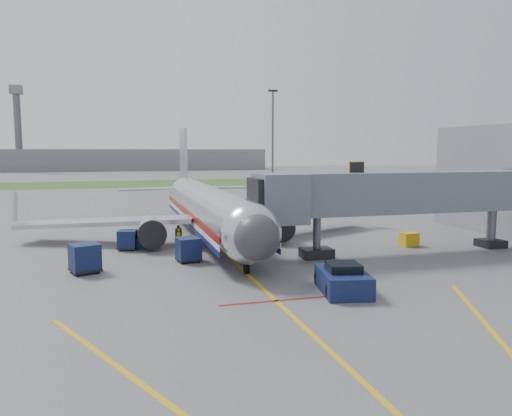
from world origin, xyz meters
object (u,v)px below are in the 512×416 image
object	(u,v)px
airliner	(208,208)
ramp_worker	(179,238)
pushback_tug	(343,280)
belt_loader	(142,239)

from	to	relation	value
airliner	ramp_worker	bearing A→B (deg)	-130.04
pushback_tug	belt_loader	distance (m)	19.52
pushback_tug	ramp_worker	bearing A→B (deg)	114.76
airliner	belt_loader	xyz separation A→B (m)	(-5.86, -1.90, -2.14)
pushback_tug	airliner	bearing A→B (deg)	102.03
airliner	ramp_worker	world-z (taller)	airliner
airliner	ramp_worker	distance (m)	5.04
airliner	pushback_tug	bearing A→B (deg)	-77.97
belt_loader	ramp_worker	size ratio (longest dim) A/B	2.86
ramp_worker	pushback_tug	bearing A→B (deg)	-81.48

